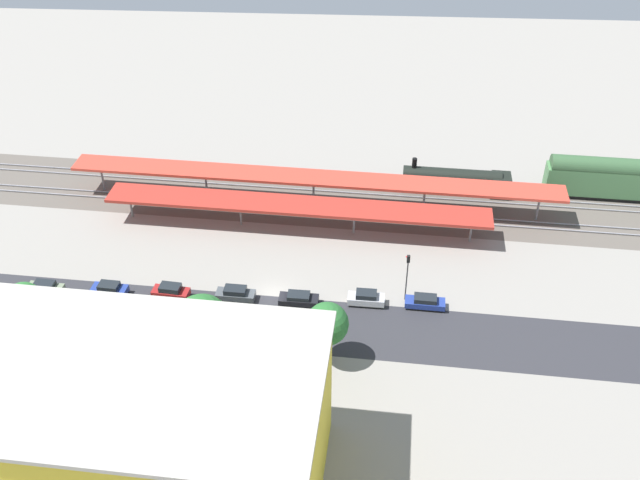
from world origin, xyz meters
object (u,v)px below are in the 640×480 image
Objects in this scene: parked_car_1 at (366,299)px; street_tree_1 at (24,302)px; parked_car_6 at (45,289)px; locomotive at (461,182)px; parked_car_5 at (110,290)px; parked_car_2 at (299,300)px; street_tree_0 at (202,323)px; platform_canopy_far at (313,178)px; platform_canopy_near at (297,205)px; parked_car_3 at (236,294)px; street_tree_2 at (327,324)px; traffic_light at (407,271)px; construction_building at (77,426)px; passenger_coach at (611,177)px; parked_car_4 at (171,292)px; box_truck_2 at (197,350)px; box_truck_0 at (28,341)px; parked_car_0 at (425,303)px.

parked_car_1 is 0.58× the size of street_tree_1.
parked_car_1 is at bearing -179.51° from parked_car_6.
parked_car_5 is (43.91, 25.51, -1.08)m from locomotive.
parked_car_6 is (30.42, -0.19, 0.02)m from parked_car_2.
street_tree_0 reaches higher than parked_car_5.
platform_canopy_far is 15.61× the size of parked_car_5.
street_tree_1 is at bearing 39.89° from platform_canopy_near.
locomotive is 60.28m from street_tree_1.
parked_car_1 is (-7.57, 20.98, -3.55)m from platform_canopy_far.
street_tree_2 is (-11.29, 9.13, 4.31)m from parked_car_3.
street_tree_1 is at bearing 44.77° from platform_canopy_far.
traffic_light is (-12.18, 19.86, -0.02)m from platform_canopy_far.
parked_car_6 is 0.11× the size of construction_building.
locomotive is 63.64m from construction_building.
parked_car_2 is (42.11, 25.90, -2.62)m from passenger_coach.
construction_building is 6.42× the size of traffic_light.
street_tree_1 reaches higher than platform_canopy_far.
parked_car_4 is 7.40m from parked_car_5.
parked_car_6 is 0.61× the size of street_tree_2.
construction_building is at bearing 40.74° from passenger_coach.
street_tree_2 is (-26.40, 9.04, 4.32)m from parked_car_5.
parked_car_3 is at bearing -159.63° from street_tree_1.
traffic_light is (-27.75, -1.25, 3.54)m from parked_car_4.
parked_car_3 is 10.60m from box_truck_2.
parked_car_3 is 7.71m from parked_car_4.
box_truck_0 is at bearing 47.36° from platform_canopy_far.
parked_car_6 is (15.17, 0.19, -0.07)m from parked_car_4.
passenger_coach reaches higher than platform_canopy_near.
box_truck_0 is (28.39, 9.69, 1.03)m from parked_car_2.
street_tree_1 is at bearing 29.87° from parked_car_4.
construction_building reaches higher than street_tree_0.
locomotive is 26.39m from parked_car_0.
box_truck_0 reaches higher than parked_car_3.
street_tree_1 is (50.10, 33.33, 3.56)m from locomotive.
parked_car_2 is at bearing -136.19° from street_tree_0.
parked_car_4 is 26.02m from construction_building.
traffic_light is (-41.34, -9.06, -1.05)m from street_tree_1.
box_truck_2 reaches higher than parked_car_5.
platform_canopy_far is at bearing -110.51° from parked_car_3.
locomotive is (-22.78, -10.50, -1.91)m from platform_canopy_near.
parked_car_2 is at bearing -120.26° from construction_building.
parked_car_4 is at bearing -62.59° from box_truck_2.
parked_car_2 is 0.46× the size of box_truck_2.
locomotive is at bearing -0.00° from passenger_coach.
parked_car_3 is (49.65, 25.42, -2.58)m from passenger_coach.
box_truck_0 is (70.50, 35.59, -1.59)m from passenger_coach.
parked_car_2 is (0.32, 21.49, -3.64)m from platform_canopy_far.
box_truck_2 is at bearing 48.81° from locomotive.
construction_building reaches higher than box_truck_2.
street_tree_0 reaches higher than passenger_coach.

